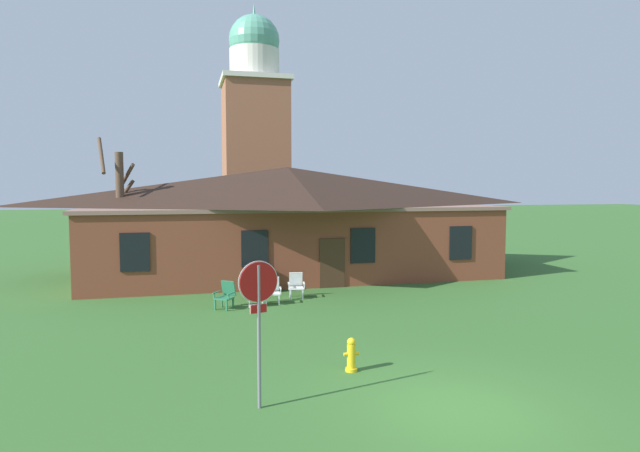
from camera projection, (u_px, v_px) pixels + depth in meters
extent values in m
plane|color=#336028|center=(458.00, 410.00, 10.14)|extent=(200.00, 200.00, 0.00)
cube|color=brown|center=(288.00, 239.00, 26.95)|extent=(18.50, 10.00, 3.20)
cube|color=#8C6458|center=(288.00, 206.00, 26.82)|extent=(18.87, 10.20, 0.16)
pyramid|color=black|center=(288.00, 186.00, 26.75)|extent=(19.24, 10.40, 1.90)
cube|color=black|center=(135.00, 252.00, 20.37)|extent=(1.10, 0.06, 1.50)
cube|color=black|center=(255.00, 249.00, 21.51)|extent=(1.10, 0.06, 1.50)
cube|color=black|center=(363.00, 246.00, 22.64)|extent=(1.10, 0.06, 1.50)
cube|color=black|center=(461.00, 243.00, 23.77)|extent=(1.10, 0.06, 1.50)
cube|color=#422819|center=(332.00, 263.00, 22.36)|extent=(1.10, 0.06, 2.10)
cube|color=#93563D|center=(255.00, 163.00, 41.29)|extent=(4.80, 4.80, 12.21)
cube|color=silver|center=(255.00, 81.00, 40.82)|extent=(5.18, 5.18, 0.36)
cylinder|color=silver|center=(254.00, 64.00, 40.73)|extent=(3.80, 3.80, 2.20)
sphere|color=#569E84|center=(254.00, 41.00, 40.60)|extent=(3.88, 3.88, 3.88)
cone|color=#569E84|center=(254.00, 9.00, 40.42)|extent=(0.24, 0.24, 1.00)
cylinder|color=slate|center=(259.00, 337.00, 10.13)|extent=(0.07, 0.07, 2.79)
cylinder|color=white|center=(258.00, 282.00, 10.06)|extent=(0.78, 0.22, 0.81)
cylinder|color=#B71414|center=(259.00, 282.00, 10.04)|extent=(0.74, 0.21, 0.76)
cube|color=#B71414|center=(259.00, 309.00, 10.09)|extent=(0.32, 0.10, 0.16)
cube|color=white|center=(258.00, 309.00, 10.10)|extent=(0.33, 0.10, 0.18)
cube|color=#28704C|center=(227.00, 306.00, 18.20)|extent=(0.07, 0.07, 0.36)
cube|color=#28704C|center=(215.00, 305.00, 18.36)|extent=(0.07, 0.07, 0.36)
cube|color=#28704C|center=(233.00, 303.00, 18.62)|extent=(0.07, 0.07, 0.36)
cube|color=#28704C|center=(222.00, 302.00, 18.78)|extent=(0.07, 0.07, 0.36)
cube|color=#28704C|center=(224.00, 298.00, 18.47)|extent=(0.74, 0.74, 0.05)
cube|color=#28704C|center=(228.00, 288.00, 18.74)|extent=(0.53, 0.45, 0.54)
cube|color=#28704C|center=(231.00, 293.00, 18.34)|extent=(0.32, 0.42, 0.03)
cube|color=#28704C|center=(229.00, 297.00, 18.20)|extent=(0.06, 0.06, 0.22)
cube|color=#28704C|center=(216.00, 292.00, 18.54)|extent=(0.32, 0.42, 0.03)
cube|color=#28704C|center=(214.00, 296.00, 18.40)|extent=(0.06, 0.06, 0.22)
cube|color=silver|center=(262.00, 302.00, 18.80)|extent=(0.06, 0.06, 0.36)
cube|color=silver|center=(249.00, 302.00, 18.75)|extent=(0.06, 0.06, 0.36)
cube|color=silver|center=(262.00, 299.00, 19.23)|extent=(0.06, 0.06, 0.36)
cube|color=silver|center=(250.00, 300.00, 19.19)|extent=(0.06, 0.06, 0.36)
cube|color=silver|center=(256.00, 295.00, 18.98)|extent=(0.61, 0.59, 0.05)
cube|color=silver|center=(256.00, 285.00, 19.26)|extent=(0.54, 0.26, 0.54)
cube|color=silver|center=(264.00, 290.00, 18.97)|extent=(0.13, 0.47, 0.03)
cube|color=silver|center=(264.00, 294.00, 18.82)|extent=(0.05, 0.05, 0.22)
cube|color=silver|center=(248.00, 290.00, 18.91)|extent=(0.13, 0.47, 0.03)
cube|color=silver|center=(248.00, 294.00, 18.76)|extent=(0.05, 0.05, 0.22)
cube|color=white|center=(279.00, 300.00, 19.12)|extent=(0.06, 0.06, 0.36)
cube|color=white|center=(266.00, 300.00, 19.07)|extent=(0.06, 0.06, 0.36)
cube|color=white|center=(278.00, 298.00, 19.56)|extent=(0.06, 0.06, 0.36)
cube|color=white|center=(266.00, 298.00, 19.50)|extent=(0.06, 0.06, 0.36)
cube|color=white|center=(272.00, 293.00, 19.30)|extent=(0.60, 0.58, 0.05)
cube|color=white|center=(272.00, 284.00, 19.58)|extent=(0.53, 0.25, 0.54)
cube|color=white|center=(280.00, 288.00, 19.30)|extent=(0.12, 0.47, 0.03)
cube|color=white|center=(281.00, 292.00, 19.15)|extent=(0.04, 0.04, 0.22)
cube|color=white|center=(264.00, 288.00, 19.23)|extent=(0.12, 0.47, 0.03)
cube|color=white|center=(264.00, 292.00, 19.08)|extent=(0.04, 0.04, 0.22)
cube|color=white|center=(303.00, 294.00, 20.12)|extent=(0.06, 0.06, 0.36)
cube|color=white|center=(291.00, 295.00, 20.08)|extent=(0.06, 0.06, 0.36)
cube|color=white|center=(302.00, 292.00, 20.56)|extent=(0.06, 0.06, 0.36)
cube|color=white|center=(290.00, 292.00, 20.51)|extent=(0.06, 0.06, 0.36)
cube|color=white|center=(296.00, 288.00, 20.30)|extent=(0.61, 0.59, 0.05)
cube|color=white|center=(296.00, 279.00, 20.59)|extent=(0.53, 0.26, 0.54)
cube|color=white|center=(304.00, 283.00, 20.30)|extent=(0.13, 0.47, 0.03)
cube|color=white|center=(304.00, 287.00, 20.15)|extent=(0.05, 0.05, 0.22)
cube|color=white|center=(289.00, 283.00, 20.24)|extent=(0.13, 0.47, 0.03)
cube|color=white|center=(289.00, 287.00, 20.09)|extent=(0.05, 0.05, 0.22)
cylinder|color=brown|center=(121.00, 217.00, 23.68)|extent=(0.36, 0.36, 5.80)
cylinder|color=brown|center=(121.00, 198.00, 24.15)|extent=(1.24, 0.21, 1.70)
cylinder|color=brown|center=(101.00, 155.00, 23.14)|extent=(0.53, 1.57, 1.70)
cylinder|color=brown|center=(128.00, 174.00, 23.87)|extent=(0.73, 0.85, 0.95)
cylinder|color=gold|center=(351.00, 369.00, 12.27)|extent=(0.28, 0.28, 0.08)
cylinder|color=gold|center=(351.00, 356.00, 12.25)|extent=(0.20, 0.20, 0.55)
sphere|color=gold|center=(351.00, 342.00, 12.23)|extent=(0.20, 0.20, 0.20)
cylinder|color=gold|center=(346.00, 354.00, 12.22)|extent=(0.10, 0.08, 0.08)
cylinder|color=gold|center=(357.00, 353.00, 12.28)|extent=(0.10, 0.08, 0.08)
cylinder|color=#335638|center=(268.00, 281.00, 21.46)|extent=(0.52, 0.52, 0.90)
cylinder|color=black|center=(268.00, 269.00, 21.42)|extent=(0.56, 0.56, 0.08)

